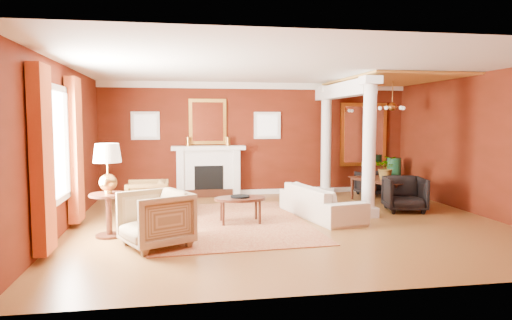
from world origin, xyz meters
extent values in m
plane|color=brown|center=(0.00, 0.00, 0.00)|extent=(8.00, 8.00, 0.00)
cube|color=#5D1A0C|center=(0.00, 3.50, 1.45)|extent=(8.00, 0.04, 2.90)
cube|color=#5D1A0C|center=(0.00, -3.50, 1.45)|extent=(8.00, 0.04, 2.90)
cube|color=#5D1A0C|center=(-4.00, 0.00, 1.45)|extent=(0.04, 7.00, 2.90)
cube|color=#5D1A0C|center=(4.00, 0.00, 1.45)|extent=(0.04, 7.00, 2.90)
cube|color=silver|center=(0.00, 0.00, 2.90)|extent=(8.00, 7.00, 0.04)
cube|color=white|center=(-1.30, 3.33, 0.60)|extent=(1.60, 0.34, 1.20)
cube|color=black|center=(-1.30, 3.16, 0.45)|extent=(0.72, 0.03, 0.70)
cube|color=black|center=(-1.30, 3.16, 0.10)|extent=(1.20, 0.05, 0.20)
cube|color=white|center=(-1.30, 3.29, 1.24)|extent=(1.85, 0.42, 0.10)
cube|color=white|center=(-2.00, 3.30, 0.60)|extent=(0.16, 0.40, 1.20)
cube|color=white|center=(-0.60, 3.30, 0.60)|extent=(0.16, 0.40, 1.20)
cube|color=gold|center=(-1.30, 3.46, 1.90)|extent=(0.95, 0.06, 1.15)
cube|color=white|center=(-1.30, 3.42, 1.90)|extent=(0.78, 0.02, 0.98)
cube|color=white|center=(-2.85, 3.47, 1.80)|extent=(0.70, 0.06, 0.70)
cube|color=white|center=(-2.85, 3.44, 1.80)|extent=(0.54, 0.02, 0.54)
cube|color=white|center=(0.25, 3.47, 1.80)|extent=(0.70, 0.06, 0.70)
cube|color=white|center=(0.25, 3.44, 1.80)|extent=(0.54, 0.02, 0.54)
cube|color=white|center=(-3.98, -0.60, 1.55)|extent=(0.03, 1.30, 1.70)
cube|color=white|center=(-3.95, -1.30, 1.55)|extent=(0.08, 0.10, 1.90)
cube|color=white|center=(-3.95, 0.10, 1.55)|extent=(0.08, 0.10, 1.90)
cube|color=#AF461E|center=(-3.88, -1.60, 1.40)|extent=(0.18, 0.55, 2.60)
cube|color=#AF461E|center=(-3.88, 0.40, 1.40)|extent=(0.18, 0.55, 2.60)
cube|color=white|center=(1.70, 0.30, 0.10)|extent=(0.34, 0.34, 0.20)
cylinder|color=white|center=(1.70, 0.30, 1.45)|extent=(0.26, 0.26, 2.50)
cube|color=white|center=(1.70, 0.30, 2.72)|extent=(0.36, 0.36, 0.16)
cube|color=white|center=(1.70, 3.00, 0.10)|extent=(0.34, 0.34, 0.20)
cylinder|color=white|center=(1.70, 3.00, 1.45)|extent=(0.26, 0.26, 2.50)
cube|color=white|center=(1.70, 3.00, 2.72)|extent=(0.36, 0.36, 0.16)
cube|color=white|center=(1.70, 1.90, 2.62)|extent=(0.30, 3.20, 0.32)
cube|color=gold|center=(2.85, 1.75, 2.87)|extent=(2.30, 3.40, 0.04)
cube|color=gold|center=(2.90, 3.46, 1.55)|extent=(1.30, 0.06, 1.70)
cube|color=white|center=(2.90, 3.42, 1.55)|extent=(1.10, 0.02, 1.50)
cylinder|color=#BB853A|center=(2.90, 1.80, 2.58)|extent=(0.02, 0.02, 0.65)
sphere|color=#BB853A|center=(2.90, 1.80, 2.25)|extent=(0.20, 0.20, 0.20)
sphere|color=beige|center=(3.18, 1.80, 2.22)|extent=(0.09, 0.09, 0.09)
sphere|color=beige|center=(2.99, 2.07, 2.22)|extent=(0.09, 0.09, 0.09)
sphere|color=beige|center=(2.67, 1.96, 2.22)|extent=(0.09, 0.09, 0.09)
sphere|color=beige|center=(2.67, 1.64, 2.22)|extent=(0.09, 0.09, 0.09)
sphere|color=beige|center=(2.99, 1.53, 2.22)|extent=(0.09, 0.09, 0.09)
cube|color=white|center=(0.00, 3.46, 2.82)|extent=(8.00, 0.08, 0.16)
cube|color=white|center=(0.00, 3.46, 0.06)|extent=(8.00, 0.08, 0.12)
cube|color=maroon|center=(-1.15, 0.21, 0.01)|extent=(3.13, 4.05, 0.02)
imported|color=beige|center=(0.77, 0.45, 0.42)|extent=(1.07, 2.23, 0.84)
imported|color=black|center=(-2.66, 0.95, 0.41)|extent=(0.75, 0.80, 0.82)
imported|color=tan|center=(-2.39, -1.22, 0.47)|extent=(1.19, 1.21, 0.95)
cylinder|color=black|center=(-0.90, 0.17, 0.46)|extent=(0.97, 0.97, 0.05)
cylinder|color=black|center=(-1.24, -0.04, 0.22)|extent=(0.05, 0.05, 0.43)
cylinder|color=black|center=(-0.57, -0.04, 0.22)|extent=(0.05, 0.05, 0.43)
cylinder|color=black|center=(-1.24, 0.38, 0.22)|extent=(0.05, 0.05, 0.43)
cylinder|color=black|center=(-0.57, 0.38, 0.22)|extent=(0.05, 0.05, 0.43)
imported|color=black|center=(-0.96, 0.17, 0.59)|extent=(0.15, 0.04, 0.20)
cylinder|color=black|center=(-3.19, -0.47, 0.02)|extent=(0.46, 0.46, 0.04)
cylinder|color=black|center=(-3.19, -0.47, 0.35)|extent=(0.10, 0.10, 0.71)
cylinder|color=black|center=(-3.19, -0.47, 0.71)|extent=(0.62, 0.62, 0.04)
sphere|color=#BB853A|center=(-3.19, -0.47, 0.91)|extent=(0.29, 0.29, 0.29)
cylinder|color=#BB853A|center=(-3.19, -0.47, 1.12)|extent=(0.03, 0.03, 0.31)
cone|color=beige|center=(-3.19, -0.47, 1.40)|extent=(0.46, 0.46, 0.31)
imported|color=black|center=(2.75, 1.71, 0.45)|extent=(1.04, 1.70, 0.90)
imported|color=black|center=(2.69, 0.69, 0.41)|extent=(0.92, 0.88, 0.82)
imported|color=black|center=(2.87, 2.77, 0.34)|extent=(0.76, 0.72, 0.69)
sphere|color=#154426|center=(3.50, 2.83, 0.19)|extent=(0.41, 0.41, 0.41)
cylinder|color=#154426|center=(3.50, 2.83, 0.48)|extent=(0.36, 0.36, 0.96)
imported|color=#26591E|center=(2.71, 1.64, 1.11)|extent=(0.68, 0.71, 0.43)
camera|label=1|loc=(-2.01, -8.23, 1.94)|focal=32.00mm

